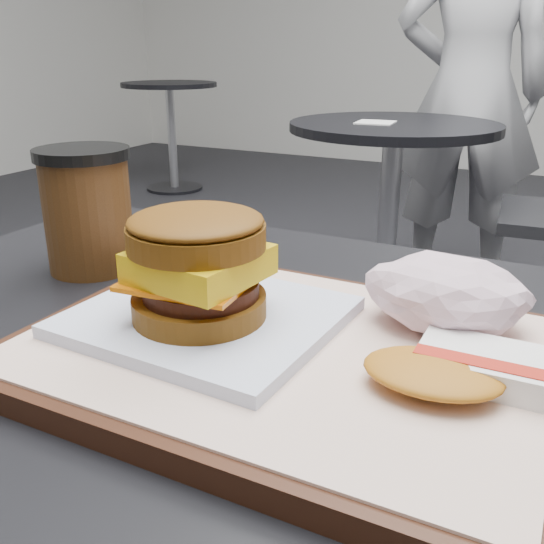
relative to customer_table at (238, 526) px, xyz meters
The scene contains 10 objects.
customer_table is the anchor object (origin of this frame).
serving_tray 0.20m from the customer_table, 15.91° to the right, with size 0.38×0.28×0.02m.
breakfast_sandwich 0.25m from the customer_table, 121.64° to the right, with size 0.20×0.18×0.09m.
hash_brown 0.28m from the customer_table, ahead, with size 0.12×0.09×0.02m.
crumpled_wrapper 0.28m from the customer_table, 22.98° to the left, with size 0.12×0.09×0.05m, color white, non-canonical shape.
coffee_cup 0.34m from the customer_table, 159.97° to the left, with size 0.09×0.09×0.13m.
neighbor_table 1.69m from the customer_table, 101.98° to the left, with size 0.70×0.70×0.75m.
napkin 1.66m from the customer_table, 104.05° to the left, with size 0.12×0.12×0.00m, color white.
patron 2.21m from the customer_table, 95.49° to the left, with size 0.60×0.39×1.64m, color silver.
bg_table_mid 4.00m from the customer_table, 126.87° to the left, with size 0.66×0.66×0.75m.
Camera 1 is at (0.22, -0.37, 0.99)m, focal length 40.00 mm.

